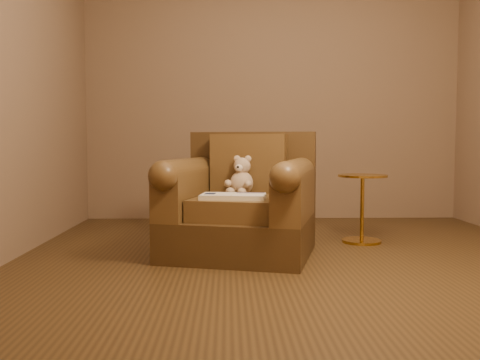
{
  "coord_description": "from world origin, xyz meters",
  "views": [
    {
      "loc": [
        -0.49,
        -3.78,
        0.82
      ],
      "look_at": [
        -0.4,
        0.04,
        0.56
      ],
      "focal_mm": 40.0,
      "sensor_mm": 36.0,
      "label": 1
    }
  ],
  "objects": [
    {
      "name": "armchair",
      "position": [
        -0.39,
        0.14,
        0.35
      ],
      "size": [
        1.22,
        1.18,
        0.91
      ],
      "rotation": [
        0.0,
        0.0,
        -0.26
      ],
      "color": "#442F16",
      "rests_on": "floor"
    },
    {
      "name": "side_table",
      "position": [
        0.62,
        0.55,
        0.3
      ],
      "size": [
        0.4,
        0.4,
        0.56
      ],
      "color": "gold",
      "rests_on": "floor"
    },
    {
      "name": "teddy_bear",
      "position": [
        -0.39,
        0.22,
        0.55
      ],
      "size": [
        0.22,
        0.25,
        0.3
      ],
      "rotation": [
        0.0,
        0.0,
        -0.42
      ],
      "color": "tan",
      "rests_on": "armchair"
    },
    {
      "name": "floor",
      "position": [
        0.0,
        0.0,
        0.0
      ],
      "size": [
        4.0,
        4.0,
        0.0
      ],
      "primitive_type": "plane",
      "color": "#4B351A",
      "rests_on": "ground"
    },
    {
      "name": "guidebook",
      "position": [
        -0.45,
        -0.1,
        0.45
      ],
      "size": [
        0.47,
        0.32,
        0.04
      ],
      "rotation": [
        0.0,
        0.0,
        -0.13
      ],
      "color": "beige",
      "rests_on": "armchair"
    },
    {
      "name": "room",
      "position": [
        0.0,
        0.0,
        1.71
      ],
      "size": [
        4.02,
        4.02,
        2.71
      ],
      "color": "#886D53",
      "rests_on": "ground"
    }
  ]
}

